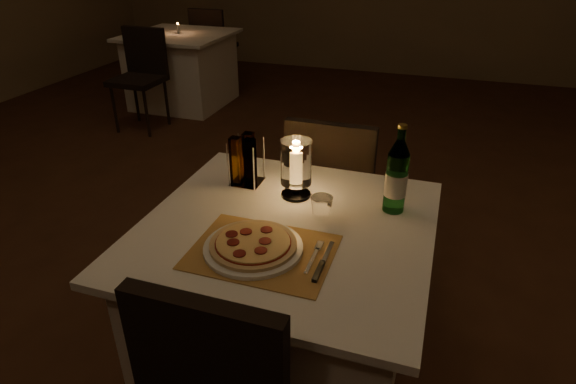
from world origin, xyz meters
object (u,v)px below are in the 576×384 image
(water_bottle, at_px, (396,177))
(main_table, at_px, (286,305))
(chair_far, at_px, (333,184))
(tumbler, at_px, (322,207))
(hurricane_candle, at_px, (296,164))
(neighbor_table_left, at_px, (182,69))
(plate, at_px, (253,248))
(pizza, at_px, (253,243))

(water_bottle, bearing_deg, main_table, -146.65)
(chair_far, height_order, tumbler, chair_far)
(tumbler, bearing_deg, hurricane_candle, 137.95)
(tumbler, relative_size, neighbor_table_left, 0.08)
(plate, bearing_deg, main_table, 74.48)
(pizza, relative_size, neighbor_table_left, 0.28)
(chair_far, distance_m, hurricane_candle, 0.60)
(main_table, distance_m, pizza, 0.44)
(tumbler, bearing_deg, water_bottle, 28.95)
(tumbler, distance_m, neighbor_table_left, 3.84)
(plate, xyz_separation_m, tumbler, (0.15, 0.27, 0.03))
(plate, relative_size, pizza, 1.14)
(main_table, relative_size, hurricane_candle, 4.37)
(chair_far, bearing_deg, pizza, -93.22)
(main_table, bearing_deg, tumbler, 42.06)
(pizza, distance_m, water_bottle, 0.57)
(pizza, xyz_separation_m, neighbor_table_left, (-2.17, 3.30, -0.39))
(chair_far, bearing_deg, main_table, -90.00)
(chair_far, bearing_deg, tumbler, -80.69)
(chair_far, height_order, water_bottle, water_bottle)
(water_bottle, bearing_deg, neighbor_table_left, 131.41)
(pizza, distance_m, hurricane_candle, 0.41)
(plate, bearing_deg, hurricane_candle, 87.46)
(pizza, distance_m, tumbler, 0.31)
(tumbler, bearing_deg, chair_far, 99.31)
(main_table, height_order, water_bottle, water_bottle)
(main_table, distance_m, hurricane_candle, 0.54)
(main_table, height_order, hurricane_candle, hurricane_candle)
(water_bottle, distance_m, neighbor_table_left, 3.90)
(plate, xyz_separation_m, pizza, (-0.00, -0.00, 0.02))
(chair_far, height_order, hurricane_candle, hurricane_candle)
(plate, distance_m, neighbor_table_left, 3.97)
(main_table, bearing_deg, water_bottle, 33.35)
(pizza, relative_size, tumbler, 3.54)
(main_table, xyz_separation_m, neighbor_table_left, (-2.22, 3.12, 0.00))
(main_table, distance_m, chair_far, 0.74)
(chair_far, relative_size, tumbler, 11.38)
(tumbler, height_order, neighbor_table_left, tumbler)
(main_table, bearing_deg, chair_far, 90.00)
(plate, height_order, tumbler, tumbler)
(water_bottle, height_order, neighbor_table_left, water_bottle)
(chair_far, relative_size, pizza, 3.21)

